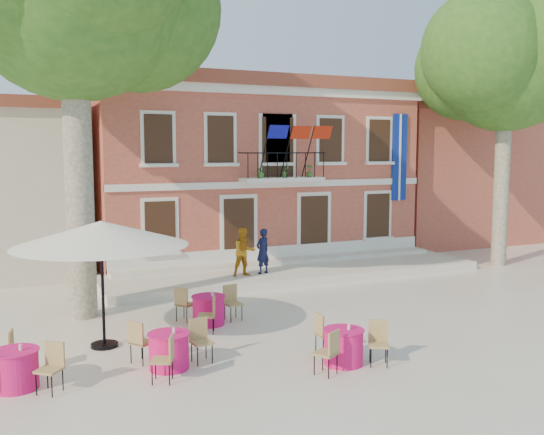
% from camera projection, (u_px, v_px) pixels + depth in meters
% --- Properties ---
extents(ground, '(90.00, 90.00, 0.00)m').
position_uv_depth(ground, '(300.00, 311.00, 17.39)').
color(ground, beige).
rests_on(ground, ground).
extents(main_building, '(13.50, 9.59, 7.50)m').
position_uv_depth(main_building, '(240.00, 169.00, 26.85)').
color(main_building, '#BA6343').
rests_on(main_building, ground).
extents(neighbor_east, '(9.40, 9.40, 6.40)m').
position_uv_depth(neighbor_east, '(441.00, 176.00, 32.67)').
color(neighbor_east, '#BA6343').
rests_on(neighbor_east, ground).
extents(terrace, '(14.00, 3.40, 0.30)m').
position_uv_depth(terrace, '(295.00, 272.00, 22.17)').
color(terrace, silver).
rests_on(terrace, ground).
extents(plane_tree_east, '(5.52, 5.52, 10.84)m').
position_uv_depth(plane_tree_east, '(506.00, 62.00, 23.51)').
color(plane_tree_east, '#A59E84').
rests_on(plane_tree_east, ground).
extents(patio_umbrella, '(4.01, 4.01, 2.98)m').
position_uv_depth(patio_umbrella, '(101.00, 234.00, 13.94)').
color(patio_umbrella, black).
rests_on(patio_umbrella, ground).
extents(pedestrian_navy, '(0.68, 0.57, 1.59)m').
position_uv_depth(pedestrian_navy, '(263.00, 251.00, 21.12)').
color(pedestrian_navy, '#0F1434').
rests_on(pedestrian_navy, terrace).
extents(pedestrian_orange, '(0.81, 0.63, 1.67)m').
position_uv_depth(pedestrian_orange, '(244.00, 252.00, 20.70)').
color(pedestrian_orange, '#C77C17').
rests_on(pedestrian_orange, terrace).
extents(cafe_table_0, '(1.85, 1.76, 0.95)m').
position_uv_depth(cafe_table_0, '(16.00, 367.00, 11.68)').
color(cafe_table_0, '#E4156E').
rests_on(cafe_table_0, ground).
extents(cafe_table_1, '(1.87, 1.63, 0.95)m').
position_uv_depth(cafe_table_1, '(343.00, 345.00, 13.03)').
color(cafe_table_1, '#E4156E').
rests_on(cafe_table_1, ground).
extents(cafe_table_2, '(1.71, 1.86, 0.95)m').
position_uv_depth(cafe_table_2, '(169.00, 349.00, 12.75)').
color(cafe_table_2, '#E4156E').
rests_on(cafe_table_2, ground).
extents(cafe_table_3, '(1.74, 1.85, 0.95)m').
position_uv_depth(cafe_table_3, '(208.00, 309.00, 16.01)').
color(cafe_table_3, '#E4156E').
rests_on(cafe_table_3, ground).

